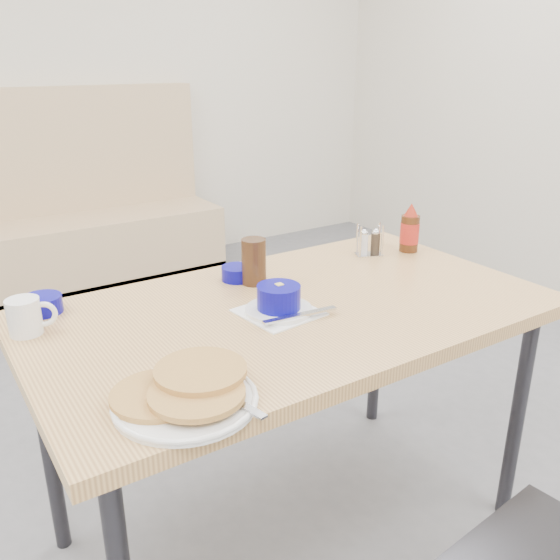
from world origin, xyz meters
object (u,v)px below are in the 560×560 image
booth_bench (66,232)px  pancake_plate (186,393)px  coffee_mug (26,316)px  dining_table (292,327)px  grits_setting (279,301)px  condiment_caddy (369,244)px  creamer_bowl (43,305)px  amber_tumbler (254,261)px  butter_bowl (237,273)px  syrup_bottle (410,231)px

booth_bench → pancake_plate: bearing=-99.0°
coffee_mug → dining_table: bearing=-18.5°
grits_setting → condiment_caddy: (0.52, 0.24, 0.00)m
dining_table → creamer_bowl: size_ratio=13.75×
booth_bench → pancake_plate: booth_bench is taller
grits_setting → amber_tumbler: (0.06, 0.22, 0.04)m
butter_bowl → syrup_bottle: bearing=-6.9°
booth_bench → coffee_mug: booth_bench is taller
dining_table → butter_bowl: (-0.03, 0.26, 0.08)m
condiment_caddy → syrup_bottle: syrup_bottle is taller
pancake_plate → amber_tumbler: 0.66m
butter_bowl → condiment_caddy: size_ratio=0.87×
coffee_mug → creamer_bowl: 0.13m
dining_table → condiment_caddy: (0.46, 0.22, 0.10)m
dining_table → coffee_mug: coffee_mug is taller
pancake_plate → butter_bowl: (0.42, 0.54, 0.00)m
coffee_mug → butter_bowl: bearing=4.2°
coffee_mug → syrup_bottle: bearing=-1.5°
booth_bench → creamer_bowl: size_ratio=18.67×
grits_setting → condiment_caddy: 0.57m
dining_table → butter_bowl: butter_bowl is taller
creamer_bowl → syrup_bottle: (1.18, -0.14, 0.05)m
condiment_caddy → amber_tumbler: bearing=-154.6°
butter_bowl → syrup_bottle: 0.64m
dining_table → butter_bowl: size_ratio=14.95×
coffee_mug → creamer_bowl: bearing=61.7°
syrup_bottle → dining_table: bearing=-163.5°
amber_tumbler → syrup_bottle: syrup_bottle is taller
creamer_bowl → butter_bowl: size_ratio=1.09×
syrup_bottle → coffee_mug: bearing=178.5°
pancake_plate → amber_tumbler: size_ratio=2.11×
creamer_bowl → syrup_bottle: syrup_bottle is taller
pancake_plate → condiment_caddy: 1.04m
booth_bench → amber_tumbler: (0.00, -2.33, 0.48)m
grits_setting → amber_tumbler: bearing=75.7°
creamer_bowl → condiment_caddy: size_ratio=0.94×
coffee_mug → condiment_caddy: (1.10, 0.01, -0.01)m
booth_bench → condiment_caddy: bearing=-78.7°
grits_setting → pancake_plate: bearing=-146.1°
pancake_plate → coffee_mug: 0.53m
dining_table → coffee_mug: bearing=161.5°
coffee_mug → butter_bowl: (0.61, 0.04, -0.03)m
dining_table → pancake_plate: size_ratio=4.84×
butter_bowl → dining_table: bearing=-83.8°
grits_setting → syrup_bottle: 0.70m
coffee_mug → butter_bowl: coffee_mug is taller
coffee_mug → grits_setting: size_ratio=0.51×
pancake_plate → butter_bowl: bearing=52.3°
dining_table → coffee_mug: (-0.64, 0.21, 0.11)m
pancake_plate → condiment_caddy: condiment_caddy is taller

